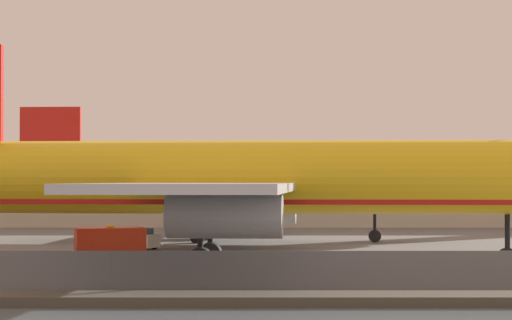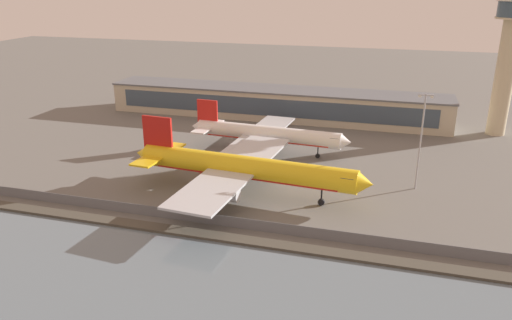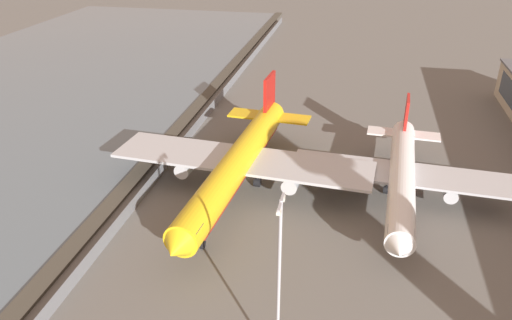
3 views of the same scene
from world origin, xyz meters
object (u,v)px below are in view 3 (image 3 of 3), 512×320
(passenger_jet_white_red, at_px, (402,175))
(baggage_tug, at_px, (340,173))
(ops_van, at_px, (290,163))
(cargo_jet_yellow, at_px, (239,161))
(apron_light_mast_apron_west, at_px, (279,280))

(passenger_jet_white_red, bearing_deg, baggage_tug, -122.46)
(ops_van, bearing_deg, baggage_tug, 82.26)
(passenger_jet_white_red, relative_size, ops_van, 8.04)
(cargo_jet_yellow, height_order, ops_van, cargo_jet_yellow)
(baggage_tug, xyz_separation_m, apron_light_mast_apron_west, (45.40, -4.41, 11.24))
(ops_van, relative_size, apron_light_mast_apron_west, 0.26)
(cargo_jet_yellow, height_order, baggage_tug, cargo_jet_yellow)
(baggage_tug, height_order, apron_light_mast_apron_west, apron_light_mast_apron_west)
(passenger_jet_white_red, distance_m, baggage_tug, 13.06)
(cargo_jet_yellow, distance_m, apron_light_mast_apron_west, 39.19)
(passenger_jet_white_red, height_order, baggage_tug, passenger_jet_white_red)
(cargo_jet_yellow, relative_size, ops_van, 9.75)
(passenger_jet_white_red, xyz_separation_m, ops_van, (-7.96, -20.18, -3.73))
(baggage_tug, bearing_deg, passenger_jet_white_red, 57.54)
(baggage_tug, bearing_deg, cargo_jet_yellow, -62.81)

